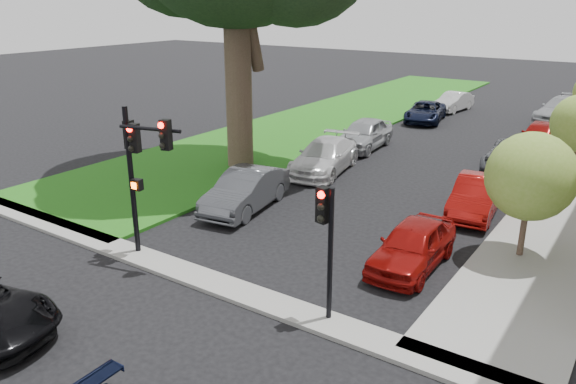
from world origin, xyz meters
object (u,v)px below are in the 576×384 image
Objects in this scene: car_parked_0 at (413,245)px; car_parked_1 at (476,196)px; traffic_signal_main at (138,156)px; car_parked_9 at (453,102)px; car_parked_2 at (513,156)px; car_parked_5 at (246,190)px; car_parked_8 at (425,112)px; car_parked_6 at (324,156)px; traffic_signal_secondary at (326,230)px; car_parked_3 at (540,135)px; car_parked_7 at (364,134)px; small_tree_a at (531,177)px; car_parked_4 at (562,110)px.

car_parked_0 is 5.46m from car_parked_1.
car_parked_1 is (7.35, 9.42, -2.53)m from traffic_signal_main.
car_parked_9 is at bearing 104.73° from car_parked_0.
car_parked_2 is at bearing -53.81° from car_parked_9.
car_parked_5 is 19.04m from car_parked_8.
car_parked_5 is 5.84m from car_parked_6.
car_parked_6 is at bearing 90.09° from traffic_signal_main.
car_parked_3 is (0.84, 20.95, -1.74)m from traffic_signal_secondary.
car_parked_7 is at bearing -145.04° from car_parked_3.
traffic_signal_main is at bearing -99.02° from car_parked_5.
car_parked_0 reaches higher than car_parked_8.
car_parked_7 is (-0.42, 4.82, 0.06)m from car_parked_6.
car_parked_2 reaches higher than car_parked_8.
car_parked_3 is 17.52m from car_parked_5.
small_tree_a is at bearing -59.34° from car_parked_1.
car_parked_5 is (-7.36, -4.44, 0.05)m from car_parked_1.
car_parked_7 is (-7.79, 6.22, 0.10)m from car_parked_1.
car_parked_1 is at bearing -73.67° from car_parked_8.
car_parked_4 is (0.63, 28.77, -1.65)m from traffic_signal_secondary.
car_parked_4 is (0.02, 12.68, 0.13)m from car_parked_2.
car_parked_4 is 1.21× the size of car_parked_5.
car_parked_7 is 12.94m from car_parked_9.
traffic_signal_secondary is 4.41m from car_parked_0.
car_parked_5 is 0.99× the size of car_parked_8.
car_parked_5 is (-7.11, 1.02, 0.05)m from car_parked_0.
car_parked_9 is (0.02, 28.57, -2.58)m from traffic_signal_main.
car_parked_8 is (-0.27, 19.04, -0.11)m from car_parked_5.
car_parked_8 is at bearing 119.39° from small_tree_a.
traffic_signal_secondary is at bearing -82.62° from car_parked_4.
traffic_signal_main reaches higher than car_parked_2.
traffic_signal_secondary reaches higher than car_parked_7.
traffic_signal_secondary is 0.77× the size of car_parked_5.
car_parked_0 reaches higher than car_parked_9.
car_parked_1 is 6.64m from car_parked_2.
car_parked_5 is (-7.06, -11.07, 0.09)m from car_parked_2.
car_parked_6 is 1.11× the size of car_parked_8.
car_parked_0 is 21.37m from car_parked_8.
car_parked_8 is (-6.72, 24.05, -1.81)m from traffic_signal_secondary.
small_tree_a is 0.83× the size of car_parked_2.
car_parked_0 is at bearing -135.94° from small_tree_a.
traffic_signal_secondary is 16.20m from car_parked_2.
traffic_signal_main is 1.00× the size of car_parked_7.
traffic_signal_main is at bearing -117.69° from car_parked_2.
car_parked_7 is at bearing -85.15° from car_parked_9.
car_parked_7 is (-7.53, 11.68, 0.10)m from car_parked_0.
car_parked_5 reaches higher than car_parked_9.
traffic_signal_secondary reaches higher than car_parked_6.
traffic_signal_secondary is 9.66m from car_parked_1.
small_tree_a reaches higher than car_parked_2.
car_parked_8 is (-0.28, 24.02, -2.59)m from traffic_signal_main.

